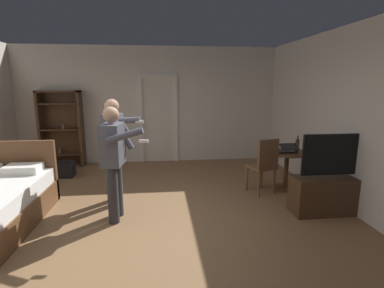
% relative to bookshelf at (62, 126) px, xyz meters
% --- Properties ---
extents(ground_plane, '(7.45, 7.45, 0.00)m').
position_rel_bookshelf_xyz_m(ground_plane, '(2.03, -3.22, -0.95)').
color(ground_plane, olive).
extents(wall_back, '(6.41, 0.12, 2.78)m').
position_rel_bookshelf_xyz_m(wall_back, '(2.03, 0.22, 0.44)').
color(wall_back, silver).
rests_on(wall_back, ground_plane).
extents(wall_right, '(0.12, 7.01, 2.78)m').
position_rel_bookshelf_xyz_m(wall_right, '(5.17, -3.22, 0.44)').
color(wall_right, silver).
rests_on(wall_right, ground_plane).
extents(doorway_frame, '(0.93, 0.08, 2.13)m').
position_rel_bookshelf_xyz_m(doorway_frame, '(2.24, 0.14, 0.27)').
color(doorway_frame, white).
rests_on(doorway_frame, ground_plane).
extents(bookshelf, '(0.95, 0.32, 1.76)m').
position_rel_bookshelf_xyz_m(bookshelf, '(0.00, 0.00, 0.00)').
color(bookshelf, '#4C331E').
rests_on(bookshelf, ground_plane).
extents(tv_flatscreen, '(1.20, 0.40, 1.21)m').
position_rel_bookshelf_xyz_m(tv_flatscreen, '(4.81, -3.12, -0.60)').
color(tv_flatscreen, '#4C331E').
rests_on(tv_flatscreen, ground_plane).
extents(side_table, '(0.72, 0.72, 0.70)m').
position_rel_bookshelf_xyz_m(side_table, '(4.56, -2.07, -0.47)').
color(side_table, brown).
rests_on(side_table, ground_plane).
extents(laptop, '(0.33, 0.33, 0.17)m').
position_rel_bookshelf_xyz_m(laptop, '(4.53, -2.11, -0.20)').
color(laptop, black).
rests_on(laptop, side_table).
extents(bottle_on_table, '(0.06, 0.06, 0.30)m').
position_rel_bookshelf_xyz_m(bottle_on_table, '(4.70, -2.15, -0.13)').
color(bottle_on_table, '#3F3122').
rests_on(bottle_on_table, side_table).
extents(wooden_chair, '(0.54, 0.54, 0.99)m').
position_rel_bookshelf_xyz_m(wooden_chair, '(4.06, -2.25, -0.41)').
color(wooden_chair, brown).
rests_on(wooden_chair, ground_plane).
extents(person_blue_shirt, '(0.66, 0.62, 1.61)m').
position_rel_bookshelf_xyz_m(person_blue_shirt, '(1.63, -2.98, -0.03)').
color(person_blue_shirt, '#333338').
rests_on(person_blue_shirt, ground_plane).
extents(person_striped_shirt, '(0.65, 0.67, 1.68)m').
position_rel_bookshelf_xyz_m(person_striped_shirt, '(1.54, -2.34, 0.03)').
color(person_striped_shirt, slate).
rests_on(person_striped_shirt, ground_plane).
extents(suitcase_dark, '(0.58, 0.32, 0.31)m').
position_rel_bookshelf_xyz_m(suitcase_dark, '(0.17, -0.89, -0.80)').
color(suitcase_dark, black).
rests_on(suitcase_dark, ground_plane).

